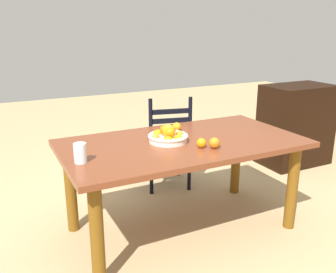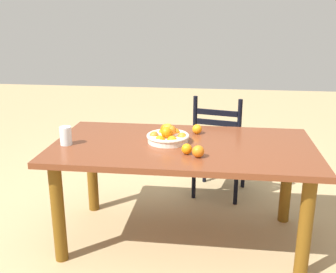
{
  "view_description": "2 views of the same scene",
  "coord_description": "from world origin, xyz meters",
  "px_view_note": "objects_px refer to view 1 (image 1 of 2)",
  "views": [
    {
      "loc": [
        -1.26,
        -2.29,
        1.56
      ],
      "look_at": [
        -0.11,
        0.03,
        0.77
      ],
      "focal_mm": 39.41,
      "sensor_mm": 36.0,
      "label": 1
    },
    {
      "loc": [
        0.23,
        -2.61,
        1.61
      ],
      "look_at": [
        -0.11,
        0.03,
        0.77
      ],
      "focal_mm": 43.08,
      "sensor_mm": 36.0,
      "label": 2
    }
  ],
  "objects_px": {
    "chair_near_window": "(167,143)",
    "cabinet": "(296,125)",
    "dining_table": "(183,154)",
    "orange_loose_0": "(177,127)",
    "orange_loose_1": "(201,143)",
    "orange_loose_2": "(214,143)",
    "drinking_glass": "(80,153)",
    "fruit_bowl": "(168,136)"
  },
  "relations": [
    {
      "from": "cabinet",
      "to": "fruit_bowl",
      "type": "bearing_deg",
      "value": -160.64
    },
    {
      "from": "fruit_bowl",
      "to": "orange_loose_1",
      "type": "relative_size",
      "value": 4.34
    },
    {
      "from": "chair_near_window",
      "to": "cabinet",
      "type": "bearing_deg",
      "value": -169.66
    },
    {
      "from": "orange_loose_1",
      "to": "orange_loose_0",
      "type": "bearing_deg",
      "value": 84.93
    },
    {
      "from": "fruit_bowl",
      "to": "chair_near_window",
      "type": "bearing_deg",
      "value": 64.25
    },
    {
      "from": "dining_table",
      "to": "drinking_glass",
      "type": "bearing_deg",
      "value": -172.01
    },
    {
      "from": "orange_loose_2",
      "to": "dining_table",
      "type": "bearing_deg",
      "value": 115.33
    },
    {
      "from": "chair_near_window",
      "to": "orange_loose_1",
      "type": "relative_size",
      "value": 13.57
    },
    {
      "from": "dining_table",
      "to": "orange_loose_0",
      "type": "distance_m",
      "value": 0.3
    },
    {
      "from": "dining_table",
      "to": "orange_loose_2",
      "type": "distance_m",
      "value": 0.31
    },
    {
      "from": "orange_loose_2",
      "to": "drinking_glass",
      "type": "xyz_separation_m",
      "value": [
        -0.91,
        0.14,
        0.02
      ]
    },
    {
      "from": "chair_near_window",
      "to": "fruit_bowl",
      "type": "height_order",
      "value": "chair_near_window"
    },
    {
      "from": "orange_loose_0",
      "to": "drinking_glass",
      "type": "height_order",
      "value": "drinking_glass"
    },
    {
      "from": "fruit_bowl",
      "to": "drinking_glass",
      "type": "bearing_deg",
      "value": -168.32
    },
    {
      "from": "cabinet",
      "to": "orange_loose_0",
      "type": "distance_m",
      "value": 1.88
    },
    {
      "from": "fruit_bowl",
      "to": "orange_loose_2",
      "type": "bearing_deg",
      "value": -50.89
    },
    {
      "from": "orange_loose_1",
      "to": "drinking_glass",
      "type": "bearing_deg",
      "value": 174.14
    },
    {
      "from": "orange_loose_1",
      "to": "drinking_glass",
      "type": "height_order",
      "value": "drinking_glass"
    },
    {
      "from": "chair_near_window",
      "to": "cabinet",
      "type": "height_order",
      "value": "chair_near_window"
    },
    {
      "from": "cabinet",
      "to": "orange_loose_1",
      "type": "distance_m",
      "value": 2.07
    },
    {
      "from": "drinking_glass",
      "to": "fruit_bowl",
      "type": "bearing_deg",
      "value": 11.68
    },
    {
      "from": "fruit_bowl",
      "to": "orange_loose_0",
      "type": "bearing_deg",
      "value": 49.78
    },
    {
      "from": "chair_near_window",
      "to": "orange_loose_0",
      "type": "bearing_deg",
      "value": 84.47
    },
    {
      "from": "orange_loose_1",
      "to": "drinking_glass",
      "type": "relative_size",
      "value": 0.54
    },
    {
      "from": "orange_loose_0",
      "to": "fruit_bowl",
      "type": "bearing_deg",
      "value": -130.22
    },
    {
      "from": "cabinet",
      "to": "chair_near_window",
      "type": "bearing_deg",
      "value": 177.9
    },
    {
      "from": "drinking_glass",
      "to": "cabinet",
      "type": "bearing_deg",
      "value": 17.3
    },
    {
      "from": "orange_loose_1",
      "to": "orange_loose_2",
      "type": "height_order",
      "value": "orange_loose_2"
    },
    {
      "from": "dining_table",
      "to": "drinking_glass",
      "type": "xyz_separation_m",
      "value": [
        -0.79,
        -0.11,
        0.17
      ]
    },
    {
      "from": "dining_table",
      "to": "orange_loose_2",
      "type": "height_order",
      "value": "orange_loose_2"
    },
    {
      "from": "chair_near_window",
      "to": "orange_loose_2",
      "type": "bearing_deg",
      "value": 94.99
    },
    {
      "from": "chair_near_window",
      "to": "orange_loose_1",
      "type": "xyz_separation_m",
      "value": [
        -0.21,
        -0.98,
        0.31
      ]
    },
    {
      "from": "orange_loose_1",
      "to": "orange_loose_2",
      "type": "distance_m",
      "value": 0.09
    },
    {
      "from": "cabinet",
      "to": "drinking_glass",
      "type": "xyz_separation_m",
      "value": [
        -2.66,
        -0.83,
        0.34
      ]
    },
    {
      "from": "dining_table",
      "to": "chair_near_window",
      "type": "height_order",
      "value": "chair_near_window"
    },
    {
      "from": "chair_near_window",
      "to": "orange_loose_2",
      "type": "height_order",
      "value": "chair_near_window"
    },
    {
      "from": "drinking_glass",
      "to": "dining_table",
      "type": "bearing_deg",
      "value": 7.99
    },
    {
      "from": "chair_near_window",
      "to": "cabinet",
      "type": "relative_size",
      "value": 1.01
    },
    {
      "from": "dining_table",
      "to": "fruit_bowl",
      "type": "distance_m",
      "value": 0.19
    },
    {
      "from": "dining_table",
      "to": "orange_loose_0",
      "type": "bearing_deg",
      "value": 72.24
    },
    {
      "from": "drinking_glass",
      "to": "chair_near_window",
      "type": "bearing_deg",
      "value": 40.57
    },
    {
      "from": "cabinet",
      "to": "orange_loose_2",
      "type": "relative_size",
      "value": 11.89
    }
  ]
}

